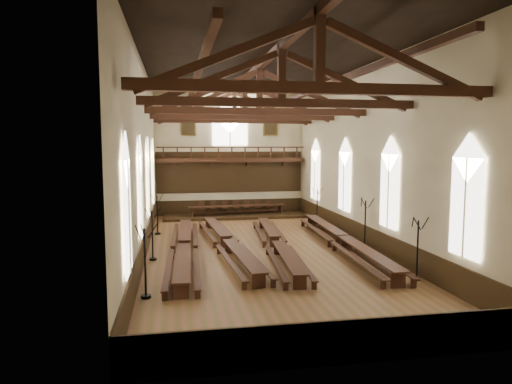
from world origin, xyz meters
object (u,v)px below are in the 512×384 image
(dais, at_px, (237,216))
(candelabrum_left_mid, at_px, (153,244))
(candelabrum_right_near, at_px, (417,261))
(candelabrum_right_mid, at_px, (365,235))
(candelabrum_right_far, at_px, (317,213))
(refectory_row_b, at_px, (227,241))
(high_table, at_px, (237,207))
(refectory_row_c, at_px, (277,242))
(refectory_row_d, at_px, (344,239))
(refectory_row_a, at_px, (184,245))
(candelabrum_left_far, at_px, (157,222))
(candelabrum_left_near, at_px, (145,276))

(dais, relative_size, candelabrum_left_mid, 4.38)
(candelabrum_left_mid, relative_size, candelabrum_right_near, 0.97)
(candelabrum_right_mid, distance_m, candelabrum_right_far, 8.35)
(refectory_row_b, bearing_deg, high_table, 79.51)
(refectory_row_c, relative_size, refectory_row_d, 0.95)
(candelabrum_left_mid, bearing_deg, candelabrum_right_mid, 0.22)
(dais, distance_m, high_table, 0.71)
(high_table, xyz_separation_m, candelabrum_right_mid, (5.18, -12.47, 0.07))
(refectory_row_b, bearing_deg, refectory_row_a, -162.86)
(candelabrum_left_far, bearing_deg, refectory_row_a, -75.34)
(candelabrum_right_mid, bearing_deg, dais, 112.58)
(candelabrum_right_near, bearing_deg, candelabrum_left_mid, 154.40)
(refectory_row_a, relative_size, candelabrum_left_mid, 5.45)
(refectory_row_b, distance_m, refectory_row_d, 6.33)
(refectory_row_a, xyz_separation_m, candelabrum_left_near, (-1.55, -6.33, 0.32))
(refectory_row_c, bearing_deg, candelabrum_left_mid, -172.78)
(refectory_row_c, relative_size, candelabrum_left_far, 5.35)
(candelabrum_right_near, height_order, candelabrum_right_mid, candelabrum_right_mid)
(dais, height_order, candelabrum_left_far, candelabrum_left_far)
(candelabrum_left_near, bearing_deg, refectory_row_b, 61.31)
(high_table, xyz_separation_m, candelabrum_right_near, (5.18, -17.83, 0.01))
(candelabrum_right_mid, bearing_deg, candelabrum_left_far, 149.52)
(refectory_row_c, bearing_deg, refectory_row_a, -178.19)
(dais, distance_m, candelabrum_left_mid, 13.86)
(refectory_row_a, bearing_deg, refectory_row_d, -0.14)
(high_table, distance_m, candelabrum_left_mid, 13.84)
(refectory_row_d, bearing_deg, candelabrum_right_mid, -32.06)
(refectory_row_a, relative_size, refectory_row_d, 0.97)
(candelabrum_left_near, height_order, candelabrum_left_mid, candelabrum_left_near)
(candelabrum_left_near, height_order, candelabrum_left_far, candelabrum_left_near)
(dais, xyz_separation_m, candelabrum_right_near, (5.18, -17.83, 0.71))
(candelabrum_left_near, bearing_deg, candelabrum_right_near, 1.79)
(candelabrum_right_mid, bearing_deg, candelabrum_left_mid, -179.78)
(refectory_row_c, relative_size, dais, 1.21)
(high_table, bearing_deg, refectory_row_d, -70.40)
(candelabrum_left_far, bearing_deg, candelabrum_right_far, 9.29)
(candelabrum_left_near, height_order, candelabrum_right_near, candelabrum_left_near)
(refectory_row_a, relative_size, candelabrum_right_mid, 4.94)
(candelabrum_left_near, relative_size, candelabrum_right_mid, 0.97)
(dais, height_order, candelabrum_left_mid, candelabrum_left_mid)
(refectory_row_a, xyz_separation_m, candelabrum_left_far, (-1.55, 5.91, 0.26))
(high_table, bearing_deg, refectory_row_c, -87.29)
(refectory_row_b, height_order, candelabrum_right_far, candelabrum_right_far)
(refectory_row_a, height_order, candelabrum_right_mid, candelabrum_right_mid)
(high_table, relative_size, candelabrum_right_near, 2.87)
(refectory_row_b, distance_m, candelabrum_left_far, 6.48)
(dais, xyz_separation_m, candelabrum_left_mid, (-5.92, -12.51, 0.69))
(candelabrum_right_near, xyz_separation_m, candelabrum_right_mid, (-0.00, 5.36, 0.06))
(dais, bearing_deg, refectory_row_c, -87.29)
(refectory_row_a, relative_size, candelabrum_right_far, 5.42)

